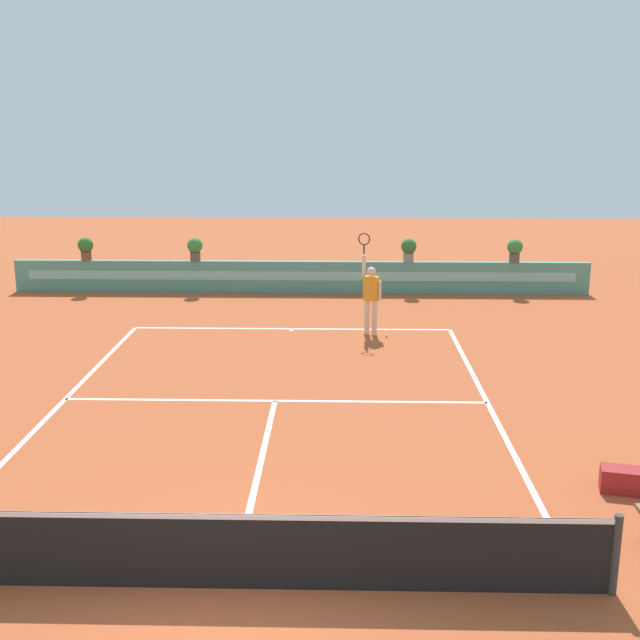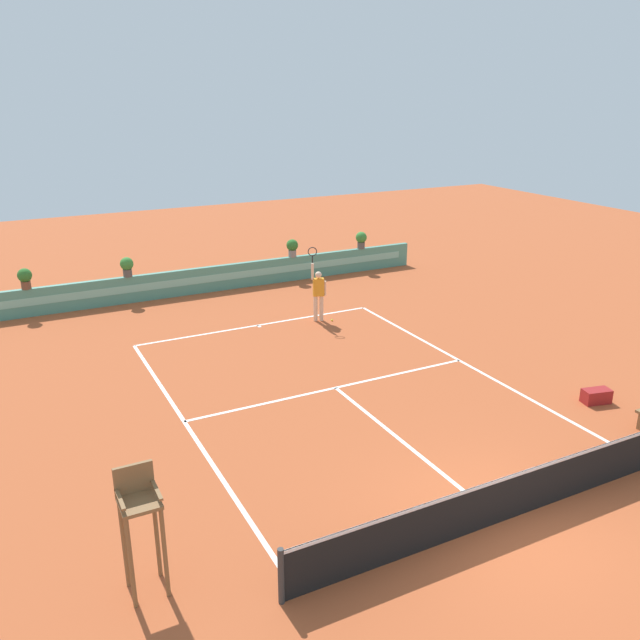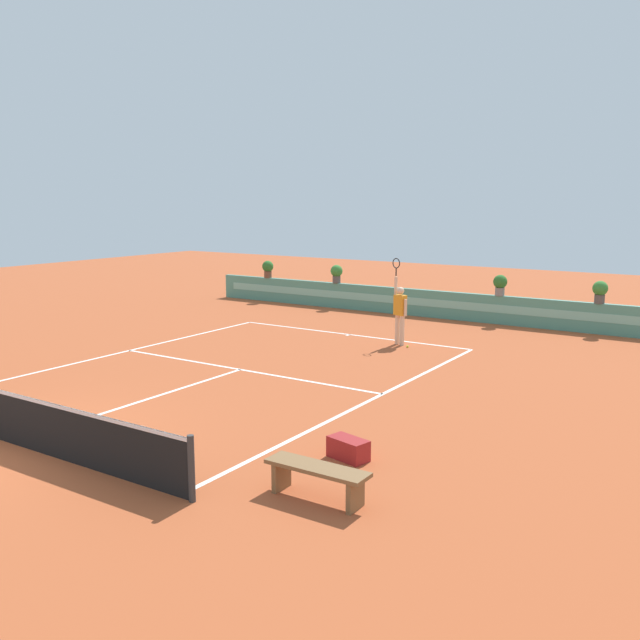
{
  "view_description": "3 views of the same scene",
  "coord_description": "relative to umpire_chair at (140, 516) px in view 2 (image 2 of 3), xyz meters",
  "views": [
    {
      "loc": [
        1.25,
        -8.28,
        5.33
      ],
      "look_at": [
        0.81,
        8.89,
        1.0
      ],
      "focal_mm": 45.01,
      "sensor_mm": 36.0,
      "label": 1
    },
    {
      "loc": [
        -7.56,
        -7.44,
        7.47
      ],
      "look_at": [
        0.81,
        8.89,
        1.0
      ],
      "focal_mm": 36.7,
      "sensor_mm": 36.0,
      "label": 2
    },
    {
      "loc": [
        11.02,
        -6.78,
        4.3
      ],
      "look_at": [
        0.81,
        8.89,
        1.0
      ],
      "focal_mm": 38.53,
      "sensor_mm": 36.0,
      "label": 3
    }
  ],
  "objects": [
    {
      "name": "ground_plane",
      "position": [
        6.18,
        4.74,
        -1.34
      ],
      "size": [
        60.0,
        60.0,
        0.0
      ],
      "primitive_type": "plane",
      "color": "#A84C28"
    },
    {
      "name": "court_lines",
      "position": [
        6.18,
        5.45,
        -1.34
      ],
      "size": [
        8.32,
        11.94,
        0.01
      ],
      "color": "white",
      "rests_on": "ground"
    },
    {
      "name": "net",
      "position": [
        6.18,
        -1.26,
        -0.83
      ],
      "size": [
        8.92,
        0.1,
        1.0
      ],
      "color": "#333333",
      "rests_on": "ground"
    },
    {
      "name": "back_wall_barrier",
      "position": [
        6.18,
        15.12,
        -0.84
      ],
      "size": [
        18.0,
        0.21,
        1.0
      ],
      "color": "#4C8E7A",
      "rests_on": "ground"
    },
    {
      "name": "umpire_chair",
      "position": [
        0.0,
        0.0,
        0.0
      ],
      "size": [
        0.6,
        0.6,
        2.14
      ],
      "color": "brown",
      "rests_on": "ground"
    },
    {
      "name": "gear_bag",
      "position": [
        11.63,
        1.38,
        -1.16
      ],
      "size": [
        0.76,
        0.51,
        0.36
      ],
      "primitive_type": "cube",
      "rotation": [
        0.0,
        0.0,
        -0.23
      ],
      "color": "maroon",
      "rests_on": "ground"
    },
    {
      "name": "tennis_player",
      "position": [
        8.2,
        10.13,
        -0.29
      ],
      "size": [
        0.59,
        0.33,
        2.58
      ],
      "color": "beige",
      "rests_on": "ground"
    },
    {
      "name": "tennis_ball_near_baseline",
      "position": [
        8.6,
        9.87,
        -1.31
      ],
      "size": [
        0.07,
        0.07,
        0.07
      ],
      "primitive_type": "sphere",
      "color": "#CCE033",
      "rests_on": "ground"
    },
    {
      "name": "potted_plant_left",
      "position": [
        2.89,
        15.13,
        0.07
      ],
      "size": [
        0.48,
        0.48,
        0.72
      ],
      "color": "#514C47",
      "rests_on": "back_wall_barrier"
    },
    {
      "name": "potted_plant_right",
      "position": [
        9.55,
        15.13,
        0.07
      ],
      "size": [
        0.48,
        0.48,
        0.72
      ],
      "color": "gray",
      "rests_on": "back_wall_barrier"
    },
    {
      "name": "potted_plant_far_left",
      "position": [
        -0.54,
        15.13,
        0.07
      ],
      "size": [
        0.48,
        0.48,
        0.72
      ],
      "color": "brown",
      "rests_on": "back_wall_barrier"
    },
    {
      "name": "potted_plant_far_right",
      "position": [
        12.82,
        15.13,
        0.07
      ],
      "size": [
        0.48,
        0.48,
        0.72
      ],
      "color": "#514C47",
      "rests_on": "back_wall_barrier"
    }
  ]
}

